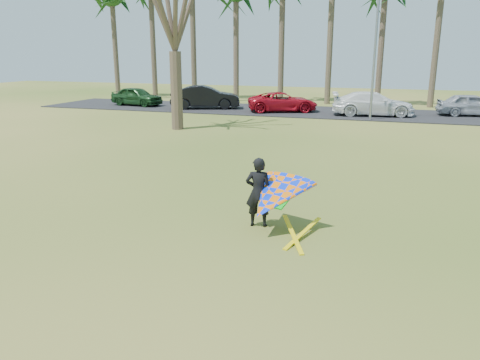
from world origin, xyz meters
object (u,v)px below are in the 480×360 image
(car_1, at_px, (205,97))
(car_4, at_px, (471,105))
(car_2, at_px, (283,102))
(car_3, at_px, (373,104))
(streetlight, at_px, (378,47))
(car_0, at_px, (137,96))
(kite_flyer, at_px, (272,197))

(car_1, bearing_deg, car_4, -105.07)
(car_2, distance_m, car_3, 6.22)
(streetlight, bearing_deg, car_0, 172.34)
(car_4, relative_size, kite_flyer, 1.80)
(car_0, relative_size, car_4, 0.99)
(streetlight, xyz_separation_m, car_1, (-12.30, 2.23, -3.56))
(car_2, xyz_separation_m, kite_flyer, (5.10, -22.53, 0.11))
(car_1, bearing_deg, car_3, -111.22)
(car_1, bearing_deg, kite_flyer, -174.18)
(car_4, bearing_deg, streetlight, 114.62)
(car_2, height_order, kite_flyer, kite_flyer)
(car_0, height_order, car_3, car_3)
(car_2, distance_m, car_4, 12.55)
(car_0, xyz_separation_m, car_3, (18.15, -0.43, 0.05))
(car_0, height_order, car_1, car_1)
(car_4, bearing_deg, car_2, 89.68)
(car_4, bearing_deg, car_0, 85.31)
(car_2, relative_size, car_3, 0.92)
(streetlight, relative_size, car_1, 1.56)
(kite_flyer, bearing_deg, car_1, 116.09)
(car_3, distance_m, kite_flyer, 22.38)
(car_0, height_order, car_4, car_4)
(car_3, distance_m, car_4, 6.49)
(kite_flyer, bearing_deg, car_2, 102.75)
(streetlight, xyz_separation_m, car_0, (-18.28, 2.46, -3.68))
(car_1, xyz_separation_m, kite_flyer, (11.05, -22.56, -0.05))
(car_3, xyz_separation_m, car_4, (6.21, 1.87, -0.04))
(streetlight, bearing_deg, car_3, 93.83)
(streetlight, distance_m, car_0, 18.81)
(car_0, distance_m, car_3, 18.15)
(car_3, bearing_deg, kite_flyer, 167.62)
(car_3, bearing_deg, car_2, 78.83)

